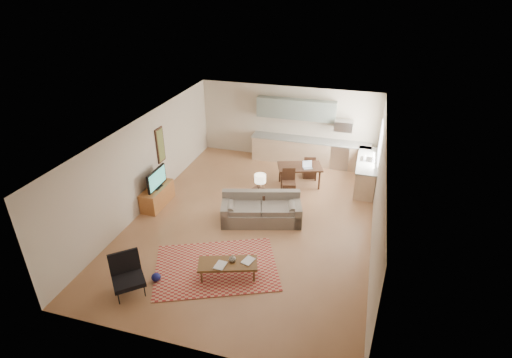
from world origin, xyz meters
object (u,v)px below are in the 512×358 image
(sofa, at_px, (261,209))
(console_table, at_px, (260,201))
(tv_credenza, at_px, (157,196))
(dining_table, at_px, (299,176))
(armchair, at_px, (128,277))
(coffee_table, at_px, (228,270))

(sofa, relative_size, console_table, 3.40)
(sofa, relative_size, tv_credenza, 1.79)
(sofa, bearing_deg, dining_table, 59.47)
(sofa, height_order, tv_credenza, sofa)
(tv_credenza, xyz_separation_m, console_table, (3.05, 0.51, 0.04))
(armchair, bearing_deg, console_table, 24.08)
(tv_credenza, bearing_deg, console_table, 9.46)
(sofa, distance_m, console_table, 0.55)
(armchair, height_order, tv_credenza, armchair)
(armchair, distance_m, dining_table, 6.45)
(armchair, distance_m, tv_credenza, 3.71)
(coffee_table, xyz_separation_m, dining_table, (0.74, 4.82, 0.15))
(sofa, bearing_deg, armchair, -135.85)
(console_table, relative_size, dining_table, 0.49)
(sofa, relative_size, armchair, 2.64)
(sofa, relative_size, dining_table, 1.65)
(coffee_table, bearing_deg, tv_credenza, 123.71)
(armchair, xyz_separation_m, console_table, (1.83, 4.01, -0.10))
(dining_table, bearing_deg, coffee_table, -117.57)
(armchair, xyz_separation_m, dining_table, (2.63, 5.89, -0.08))
(coffee_table, xyz_separation_m, tv_credenza, (-3.11, 2.43, 0.09))
(console_table, bearing_deg, dining_table, 88.59)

